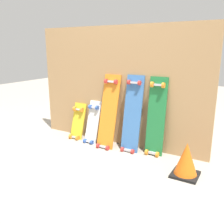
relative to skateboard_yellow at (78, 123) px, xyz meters
name	(u,v)px	position (x,y,z in m)	size (l,w,h in m)	color
ground_plane	(115,144)	(0.56, 0.05, -0.21)	(12.00, 12.00, 0.00)	#A89E8E
plywood_wall_panel	(118,87)	(0.56, 0.12, 0.53)	(2.32, 0.04, 1.47)	tan
skateboard_yellow	(78,123)	(0.00, 0.00, 0.00)	(0.19, 0.22, 0.54)	gold
skateboard_white	(92,124)	(0.26, -0.01, 0.03)	(0.17, 0.24, 0.61)	silver
skateboard_orange	(108,114)	(0.51, -0.03, 0.21)	(0.22, 0.30, 0.96)	orange
skateboard_blue	(132,117)	(0.83, 0.00, 0.21)	(0.22, 0.24, 0.97)	#386BAD
skateboard_green	(156,119)	(1.11, 0.03, 0.21)	(0.21, 0.18, 0.96)	#1E7238
traffic_cone	(186,160)	(1.56, -0.32, -0.04)	(0.25, 0.25, 0.34)	black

